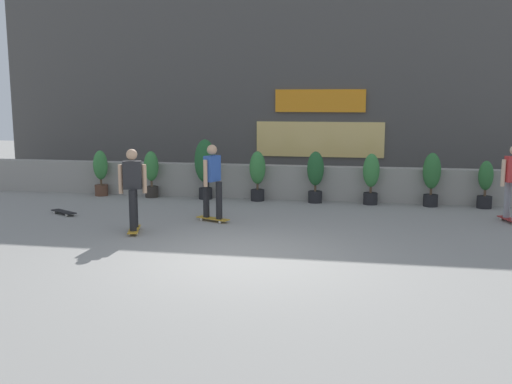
% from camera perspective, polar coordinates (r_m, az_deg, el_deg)
% --- Properties ---
extents(ground_plane, '(48.00, 48.00, 0.00)m').
position_cam_1_polar(ground_plane, '(10.05, -1.59, -6.42)').
color(ground_plane, gray).
extents(planter_wall, '(18.00, 0.40, 0.90)m').
position_cam_1_polar(planter_wall, '(15.76, 3.03, 0.96)').
color(planter_wall, gray).
rests_on(planter_wall, ground).
extents(building_backdrop, '(20.00, 2.08, 6.50)m').
position_cam_1_polar(building_backdrop, '(19.57, 4.70, 10.77)').
color(building_backdrop, '#4C4947').
rests_on(building_backdrop, ground).
extents(potted_plant_0, '(0.40, 0.40, 1.26)m').
position_cam_1_polar(potted_plant_0, '(16.77, -14.90, 1.99)').
color(potted_plant_0, brown).
rests_on(potted_plant_0, ground).
extents(potted_plant_1, '(0.40, 0.40, 1.27)m').
position_cam_1_polar(potted_plant_1, '(16.19, -10.17, 1.92)').
color(potted_plant_1, '#2D2823').
rests_on(potted_plant_1, ground).
extents(potted_plant_2, '(0.57, 0.57, 1.61)m').
position_cam_1_polar(potted_plant_2, '(15.69, -4.97, 2.72)').
color(potted_plant_2, black).
rests_on(potted_plant_2, ground).
extents(potted_plant_3, '(0.42, 0.42, 1.31)m').
position_cam_1_polar(potted_plant_3, '(15.39, 0.15, 1.84)').
color(potted_plant_3, black).
rests_on(potted_plant_3, ground).
extents(potted_plant_4, '(0.43, 0.43, 1.33)m').
position_cam_1_polar(potted_plant_4, '(15.19, 5.81, 1.75)').
color(potted_plant_4, black).
rests_on(potted_plant_4, ground).
extents(potted_plant_5, '(0.42, 0.42, 1.30)m').
position_cam_1_polar(potted_plant_5, '(15.14, 11.15, 1.51)').
color(potted_plant_5, black).
rests_on(potted_plant_5, ground).
extents(potted_plant_6, '(0.44, 0.44, 1.35)m').
position_cam_1_polar(potted_plant_6, '(15.22, 16.74, 1.47)').
color(potted_plant_6, black).
rests_on(potted_plant_6, ground).
extents(potted_plant_7, '(0.36, 0.36, 1.18)m').
position_cam_1_polar(potted_plant_7, '(15.43, 21.45, 0.77)').
color(potted_plant_7, black).
rests_on(potted_plant_7, ground).
extents(skater_far_right, '(0.81, 0.52, 1.70)m').
position_cam_1_polar(skater_far_right, '(12.80, -4.28, 1.26)').
color(skater_far_right, '#BF8C26').
rests_on(skater_far_right, ground).
extents(skater_foreground, '(0.54, 0.82, 1.70)m').
position_cam_1_polar(skater_foreground, '(11.96, -11.92, 0.52)').
color(skater_foreground, '#BF8C26').
rests_on(skater_foreground, ground).
extents(skateboard_near_camera, '(0.79, 0.58, 0.08)m').
position_cam_1_polar(skateboard_near_camera, '(14.40, -18.24, -1.84)').
color(skateboard_near_camera, black).
rests_on(skateboard_near_camera, ground).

